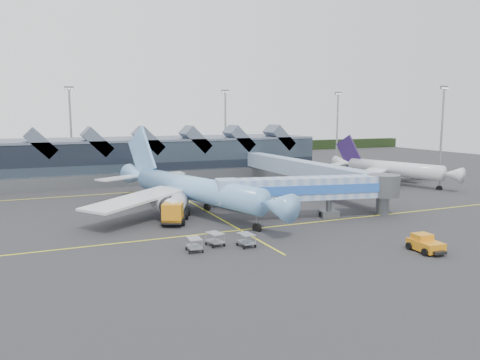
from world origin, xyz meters
name	(u,v)px	position (x,y,z in m)	size (l,w,h in m)	color
ground	(219,218)	(0.00, 0.00, 0.00)	(260.00, 260.00, 0.00)	#2B2B2D
taxi_stripes	(197,206)	(0.00, 10.00, 0.01)	(120.00, 60.00, 0.01)	yellow
tree_line_far	(109,151)	(0.00, 110.00, 2.00)	(260.00, 4.00, 4.00)	black
terminal	(125,158)	(-5.07, 47.35, 4.88)	(90.00, 22.25, 12.52)	black
light_masts	(208,123)	(21.00, 62.80, 12.49)	(132.40, 42.56, 22.45)	gray
main_airliner	(190,188)	(-2.60, 5.18, 3.88)	(34.29, 40.32, 13.21)	#709DE3
regional_jet	(390,168)	(46.51, 17.00, 3.34)	(27.01, 30.17, 10.53)	silver
jet_bridge	(322,189)	(13.93, -5.69, 4.23)	(27.64, 9.02, 6.16)	#7A99CC
fuel_truck	(177,206)	(-5.95, 1.10, 2.00)	(6.44, 10.39, 3.57)	black
pushback_tug	(425,244)	(14.84, -24.98, 0.84)	(2.90, 4.37, 1.87)	orange
baggage_carts	(219,241)	(-5.55, -14.55, 0.86)	(7.57, 4.11, 1.53)	#979A9F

